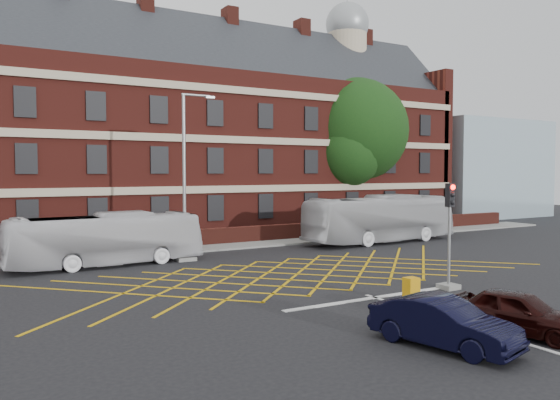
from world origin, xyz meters
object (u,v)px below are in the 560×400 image
car_maroon (519,312)px  traffic_light_near (449,246)px  car_navy (443,323)px  deciduous_tree (356,137)px  street_lamp (186,204)px  bus_right (381,219)px  utility_cabinet (411,290)px  bus_left (106,239)px

car_maroon → traffic_light_near: (2.95, 5.35, 1.12)m
car_navy → deciduous_tree: 32.65m
car_maroon → street_lamp: (-3.68, 17.48, 2.40)m
traffic_light_near → street_lamp: size_ratio=0.48×
bus_right → traffic_light_near: traffic_light_near is taller
car_maroon → street_lamp: 18.02m
street_lamp → utility_cabinet: (3.60, -13.16, -2.57)m
bus_left → street_lamp: bearing=-98.4°
car_maroon → traffic_light_near: size_ratio=0.89×
bus_left → utility_cabinet: bus_left is taller
car_navy → street_lamp: street_lamp is taller
car_navy → traffic_light_near: bearing=27.5°
car_maroon → utility_cabinet: bearing=75.0°
utility_cabinet → bus_left: bearing=119.4°
deciduous_tree → utility_cabinet: 27.94m
bus_left → traffic_light_near: 16.50m
street_lamp → car_maroon: bearing=-78.1°
bus_left → utility_cabinet: 15.63m
bus_right → car_navy: size_ratio=2.81×
bus_left → bus_right: size_ratio=0.84×
bus_right → deciduous_tree: bearing=-31.0°
street_lamp → traffic_light_near: bearing=-61.3°
bus_left → traffic_light_near: (10.69, -12.56, 0.43)m
car_maroon → deciduous_tree: deciduous_tree is taller
deciduous_tree → car_navy: bearing=-123.9°
street_lamp → bus_left: bearing=173.9°
bus_right → traffic_light_near: 14.49m
car_maroon → deciduous_tree: 31.43m
bus_left → car_navy: (4.93, -17.65, -0.67)m
car_navy → car_maroon: 2.82m
car_navy → bus_right: bearing=39.7°
car_maroon → utility_cabinet: size_ratio=4.04×
car_maroon → utility_cabinet: (-0.08, 4.31, -0.18)m
street_lamp → utility_cabinet: bearing=-74.7°
bus_right → street_lamp: street_lamp is taller
traffic_light_near → street_lamp: bearing=118.7°
bus_right → bus_left: bearing=87.6°
bus_left → utility_cabinet: bearing=-152.9°
car_maroon → utility_cabinet: 4.32m
traffic_light_near → bus_left: bearing=130.4°
bus_left → traffic_light_near: traffic_light_near is taller
traffic_light_near → car_maroon: bearing=-118.9°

